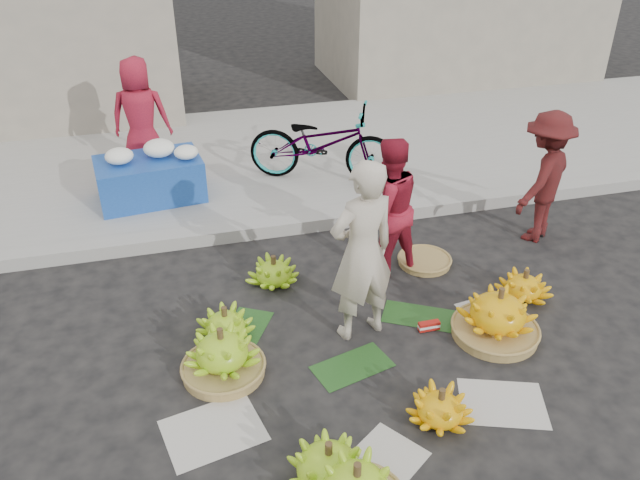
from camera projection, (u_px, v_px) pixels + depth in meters
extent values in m
plane|color=black|center=(356.00, 349.00, 5.38)|extent=(80.00, 80.00, 0.00)
cube|color=#989590|center=(298.00, 223.00, 7.18)|extent=(40.00, 0.25, 0.15)
cube|color=#989590|center=(265.00, 156.00, 8.94)|extent=(40.00, 4.00, 0.12)
cylinder|color=olive|center=(224.00, 369.00, 5.10)|extent=(0.67, 0.67, 0.09)
cylinder|color=#44311B|center=(220.00, 335.00, 4.92)|extent=(0.05, 0.05, 0.12)
cylinder|color=#44311B|center=(329.00, 450.00, 4.04)|extent=(0.05, 0.05, 0.12)
cylinder|color=#44311B|center=(357.00, 471.00, 3.79)|extent=(0.05, 0.05, 0.12)
cylinder|color=#44311B|center=(442.00, 396.00, 4.55)|extent=(0.05, 0.05, 0.12)
cylinder|color=olive|center=(495.00, 331.00, 5.53)|extent=(0.75, 0.75, 0.09)
cylinder|color=#44311B|center=(501.00, 294.00, 5.33)|extent=(0.05, 0.05, 0.12)
cylinder|color=#44311B|center=(526.00, 275.00, 5.93)|extent=(0.05, 0.05, 0.12)
cylinder|color=#44311B|center=(224.00, 313.00, 5.41)|extent=(0.05, 0.05, 0.12)
cylinder|color=#44311B|center=(273.00, 261.00, 6.13)|extent=(0.05, 0.05, 0.12)
cylinder|color=olive|center=(424.00, 261.00, 6.56)|extent=(0.62, 0.62, 0.06)
cube|color=#A81812|center=(429.00, 326.00, 5.59)|extent=(0.19, 0.06, 0.08)
imported|color=beige|center=(362.00, 252.00, 5.18)|extent=(0.68, 0.52, 1.66)
imported|color=#AD1A2D|center=(387.00, 208.00, 6.12)|extent=(0.80, 0.68, 1.44)
imported|color=maroon|center=(543.00, 177.00, 6.70)|extent=(1.09, 0.99, 1.46)
cube|color=#18429C|center=(150.00, 179.00, 7.52)|extent=(1.30, 0.90, 0.51)
ellipsoid|color=white|center=(119.00, 157.00, 7.24)|extent=(0.33, 0.33, 0.18)
ellipsoid|color=white|center=(159.00, 149.00, 7.42)|extent=(0.37, 0.37, 0.20)
ellipsoid|color=white|center=(186.00, 153.00, 7.37)|extent=(0.28, 0.28, 0.16)
cylinder|color=gray|center=(116.00, 191.00, 7.43)|extent=(0.29, 0.29, 0.33)
imported|color=#AD1A2D|center=(140.00, 117.00, 7.96)|extent=(0.82, 0.61, 1.52)
imported|color=gray|center=(322.00, 143.00, 7.88)|extent=(1.39, 1.99, 0.99)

